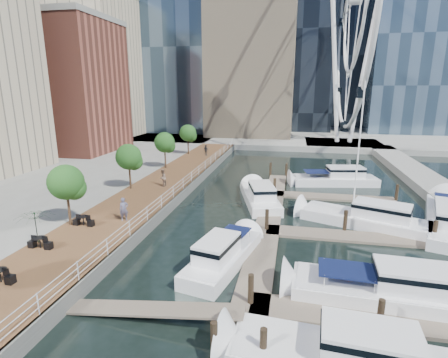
% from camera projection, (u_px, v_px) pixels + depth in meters
% --- Properties ---
extents(ground, '(520.00, 520.00, 0.00)m').
position_uv_depth(ground, '(204.00, 280.00, 20.54)').
color(ground, black).
rests_on(ground, ground).
extents(boardwalk, '(6.00, 60.00, 1.00)m').
position_uv_depth(boardwalk, '(157.00, 192.00, 36.38)').
color(boardwalk, brown).
rests_on(boardwalk, ground).
extents(seawall, '(0.25, 60.00, 1.00)m').
position_uv_depth(seawall, '(184.00, 193.00, 35.80)').
color(seawall, '#595954').
rests_on(seawall, ground).
extents(land_far, '(200.00, 114.00, 1.00)m').
position_uv_depth(land_far, '(281.00, 121.00, 117.21)').
color(land_far, gray).
rests_on(land_far, ground).
extents(breakwater, '(4.00, 60.00, 1.00)m').
position_uv_depth(breakwater, '(444.00, 194.00, 35.55)').
color(breakwater, gray).
rests_on(breakwater, ground).
extents(pier, '(14.00, 12.00, 1.00)m').
position_uv_depth(pier, '(343.00, 145.00, 67.07)').
color(pier, gray).
rests_on(pier, ground).
extents(railing, '(0.10, 60.00, 1.05)m').
position_uv_depth(railing, '(183.00, 184.00, 35.57)').
color(railing, white).
rests_on(railing, boardwalk).
extents(floating_docks, '(16.00, 34.00, 2.60)m').
position_uv_depth(floating_docks, '(330.00, 221.00, 28.36)').
color(floating_docks, '#6D6051').
rests_on(floating_docks, ground).
extents(midrise_condos, '(19.00, 67.00, 28.00)m').
position_uv_depth(midrise_condos, '(20.00, 71.00, 49.09)').
color(midrise_condos, '#BCAD8E').
rests_on(midrise_condos, ground).
extents(ferris_wheel, '(5.80, 45.60, 47.80)m').
position_uv_depth(ferris_wheel, '(355.00, 0.00, 60.72)').
color(ferris_wheel, white).
rests_on(ferris_wheel, ground).
extents(street_trees, '(2.60, 42.60, 4.60)m').
position_uv_depth(street_trees, '(129.00, 157.00, 34.95)').
color(street_trees, '#3F2B1C').
rests_on(street_trees, ground).
extents(cafe_tables, '(2.50, 13.70, 0.74)m').
position_uv_depth(cafe_tables, '(22.00, 258.00, 20.30)').
color(cafe_tables, black).
rests_on(cafe_tables, ground).
extents(yacht_foreground, '(11.30, 3.59, 2.15)m').
position_uv_depth(yacht_foreground, '(390.00, 302.00, 18.40)').
color(yacht_foreground, white).
rests_on(yacht_foreground, ground).
extents(pedestrian_near, '(0.80, 0.74, 1.83)m').
position_uv_depth(pedestrian_near, '(124.00, 209.00, 26.87)').
color(pedestrian_near, '#555471').
rests_on(pedestrian_near, boardwalk).
extents(pedestrian_mid, '(0.79, 0.96, 1.81)m').
position_uv_depth(pedestrian_mid, '(163.00, 178.00, 36.40)').
color(pedestrian_mid, gray).
rests_on(pedestrian_mid, boardwalk).
extents(pedestrian_far, '(1.03, 0.81, 1.63)m').
position_uv_depth(pedestrian_far, '(206.00, 150.00, 53.40)').
color(pedestrian_far, '#32353F').
rests_on(pedestrian_far, boardwalk).
extents(moored_yachts, '(22.79, 33.37, 11.50)m').
position_uv_depth(moored_yachts, '(354.00, 226.00, 28.70)').
color(moored_yachts, white).
rests_on(moored_yachts, ground).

